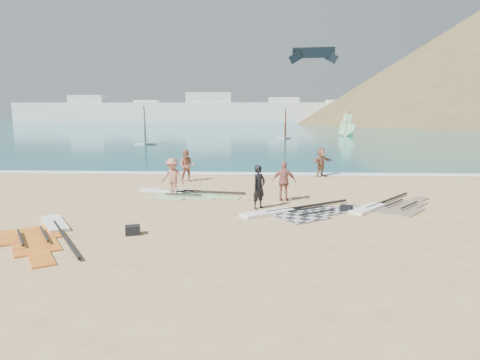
{
  "coord_description": "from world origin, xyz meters",
  "views": [
    {
      "loc": [
        0.14,
        -14.12,
        4.05
      ],
      "look_at": [
        -0.71,
        4.0,
        1.0
      ],
      "focal_mm": 30.0,
      "sensor_mm": 36.0,
      "label": 1
    }
  ],
  "objects_px": {
    "beachgoer_mid": "(173,177)",
    "rig_green": "(180,193)",
    "gear_bag_far": "(346,208)",
    "beachgoer_back": "(284,181)",
    "beachgoer_left": "(187,166)",
    "rig_grey": "(296,212)",
    "rig_orange": "(388,206)",
    "rig_red": "(45,233)",
    "beachgoer_right": "(321,162)",
    "gear_bag_near": "(133,230)",
    "person_wetsuit": "(259,187)"
  },
  "relations": [
    {
      "from": "beachgoer_left",
      "to": "rig_grey",
      "type": "bearing_deg",
      "value": -48.85
    },
    {
      "from": "rig_orange",
      "to": "rig_red",
      "type": "relative_size",
      "value": 0.85
    },
    {
      "from": "gear_bag_near",
      "to": "rig_red",
      "type": "bearing_deg",
      "value": -176.97
    },
    {
      "from": "rig_orange",
      "to": "beachgoer_back",
      "type": "xyz_separation_m",
      "value": [
        -4.44,
        1.15,
        0.88
      ]
    },
    {
      "from": "rig_red",
      "to": "person_wetsuit",
      "type": "xyz_separation_m",
      "value": [
        7.18,
        4.09,
        0.88
      ]
    },
    {
      "from": "gear_bag_near",
      "to": "person_wetsuit",
      "type": "relative_size",
      "value": 0.26
    },
    {
      "from": "gear_bag_near",
      "to": "beachgoer_left",
      "type": "xyz_separation_m",
      "value": [
        -0.04,
        10.57,
        0.79
      ]
    },
    {
      "from": "gear_bag_near",
      "to": "person_wetsuit",
      "type": "xyz_separation_m",
      "value": [
        4.24,
        3.93,
        0.78
      ]
    },
    {
      "from": "beachgoer_left",
      "to": "beachgoer_mid",
      "type": "xyz_separation_m",
      "value": [
        0.06,
        -4.22,
        -0.01
      ]
    },
    {
      "from": "rig_red",
      "to": "beachgoer_mid",
      "type": "height_order",
      "value": "beachgoer_mid"
    },
    {
      "from": "rig_green",
      "to": "person_wetsuit",
      "type": "height_order",
      "value": "person_wetsuit"
    },
    {
      "from": "rig_grey",
      "to": "gear_bag_far",
      "type": "height_order",
      "value": "gear_bag_far"
    },
    {
      "from": "beachgoer_right",
      "to": "person_wetsuit",
      "type": "bearing_deg",
      "value": -158.16
    },
    {
      "from": "beachgoer_right",
      "to": "rig_green",
      "type": "bearing_deg",
      "value": 173.11
    },
    {
      "from": "rig_green",
      "to": "gear_bag_near",
      "type": "relative_size",
      "value": 11.3
    },
    {
      "from": "rig_grey",
      "to": "beachgoer_mid",
      "type": "relative_size",
      "value": 2.81
    },
    {
      "from": "gear_bag_near",
      "to": "gear_bag_far",
      "type": "bearing_deg",
      "value": 24.21
    },
    {
      "from": "rig_orange",
      "to": "gear_bag_far",
      "type": "distance_m",
      "value": 2.14
    },
    {
      "from": "gear_bag_far",
      "to": "person_wetsuit",
      "type": "xyz_separation_m",
      "value": [
        -3.62,
        0.4,
        0.8
      ]
    },
    {
      "from": "rig_green",
      "to": "beachgoer_right",
      "type": "xyz_separation_m",
      "value": [
        7.95,
        6.03,
        0.89
      ]
    },
    {
      "from": "rig_red",
      "to": "gear_bag_near",
      "type": "height_order",
      "value": "gear_bag_near"
    },
    {
      "from": "rig_green",
      "to": "beachgoer_right",
      "type": "distance_m",
      "value": 10.02
    },
    {
      "from": "gear_bag_near",
      "to": "beachgoer_right",
      "type": "height_order",
      "value": "beachgoer_right"
    },
    {
      "from": "rig_orange",
      "to": "gear_bag_far",
      "type": "xyz_separation_m",
      "value": [
        -1.98,
        -0.82,
        0.09
      ]
    },
    {
      "from": "rig_red",
      "to": "beachgoer_right",
      "type": "relative_size",
      "value": 2.81
    },
    {
      "from": "rig_red",
      "to": "beachgoer_left",
      "type": "xyz_separation_m",
      "value": [
        2.9,
        10.72,
        0.9
      ]
    },
    {
      "from": "rig_grey",
      "to": "beachgoer_right",
      "type": "height_order",
      "value": "beachgoer_right"
    },
    {
      "from": "rig_red",
      "to": "person_wetsuit",
      "type": "bearing_deg",
      "value": 84.26
    },
    {
      "from": "rig_green",
      "to": "gear_bag_far",
      "type": "height_order",
      "value": "gear_bag_far"
    },
    {
      "from": "rig_orange",
      "to": "beachgoer_back",
      "type": "bearing_deg",
      "value": 115.93
    },
    {
      "from": "rig_grey",
      "to": "rig_red",
      "type": "height_order",
      "value": "same"
    },
    {
      "from": "rig_orange",
      "to": "person_wetsuit",
      "type": "distance_m",
      "value": 5.68
    },
    {
      "from": "rig_red",
      "to": "beachgoer_left",
      "type": "bearing_deg",
      "value": 129.5
    },
    {
      "from": "person_wetsuit",
      "to": "beachgoer_back",
      "type": "height_order",
      "value": "person_wetsuit"
    },
    {
      "from": "rig_green",
      "to": "person_wetsuit",
      "type": "xyz_separation_m",
      "value": [
        3.98,
        -2.85,
        0.88
      ]
    },
    {
      "from": "rig_grey",
      "to": "rig_orange",
      "type": "height_order",
      "value": "same"
    },
    {
      "from": "gear_bag_far",
      "to": "beachgoer_back",
      "type": "relative_size",
      "value": 0.25
    },
    {
      "from": "person_wetsuit",
      "to": "beachgoer_left",
      "type": "xyz_separation_m",
      "value": [
        -4.28,
        6.64,
        0.02
      ]
    },
    {
      "from": "rig_orange",
      "to": "beachgoer_mid",
      "type": "relative_size",
      "value": 2.39
    },
    {
      "from": "rig_green",
      "to": "beachgoer_back",
      "type": "bearing_deg",
      "value": -4.43
    },
    {
      "from": "rig_green",
      "to": "gear_bag_far",
      "type": "distance_m",
      "value": 8.27
    },
    {
      "from": "person_wetsuit",
      "to": "beachgoer_right",
      "type": "distance_m",
      "value": 9.72
    },
    {
      "from": "rig_red",
      "to": "beachgoer_right",
      "type": "bearing_deg",
      "value": 103.93
    },
    {
      "from": "gear_bag_near",
      "to": "gear_bag_far",
      "type": "height_order",
      "value": "gear_bag_near"
    },
    {
      "from": "rig_orange",
      "to": "rig_red",
      "type": "bearing_deg",
      "value": 149.86
    },
    {
      "from": "gear_bag_near",
      "to": "beachgoer_left",
      "type": "height_order",
      "value": "beachgoer_left"
    },
    {
      "from": "beachgoer_left",
      "to": "beachgoer_mid",
      "type": "height_order",
      "value": "beachgoer_left"
    },
    {
      "from": "rig_grey",
      "to": "beachgoer_back",
      "type": "relative_size",
      "value": 2.86
    },
    {
      "from": "beachgoer_mid",
      "to": "rig_green",
      "type": "bearing_deg",
      "value": 74.95
    },
    {
      "from": "rig_green",
      "to": "rig_red",
      "type": "distance_m",
      "value": 7.63
    }
  ]
}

